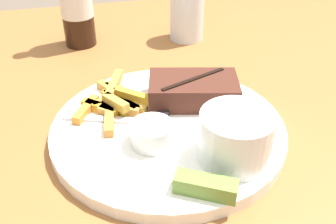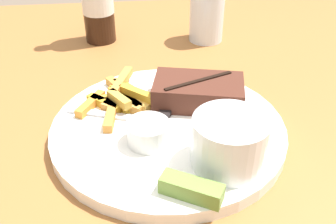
# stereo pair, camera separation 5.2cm
# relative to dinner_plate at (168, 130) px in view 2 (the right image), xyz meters

# --- Properties ---
(dining_table) EXTENTS (1.22, 1.13, 0.73)m
(dining_table) POSITION_rel_dinner_plate_xyz_m (0.00, 0.00, -0.08)
(dining_table) COLOR #935B2D
(dining_table) RESTS_ON ground_plane
(dinner_plate) EXTENTS (0.32, 0.32, 0.02)m
(dinner_plate) POSITION_rel_dinner_plate_xyz_m (0.00, 0.00, 0.00)
(dinner_plate) COLOR white
(dinner_plate) RESTS_ON dining_table
(steak_portion) EXTENTS (0.14, 0.10, 0.04)m
(steak_portion) POSITION_rel_dinner_plate_xyz_m (0.05, 0.05, 0.03)
(steak_portion) COLOR #472319
(steak_portion) RESTS_ON dinner_plate
(fries_pile) EXTENTS (0.11, 0.14, 0.02)m
(fries_pile) POSITION_rel_dinner_plate_xyz_m (-0.07, 0.06, 0.02)
(fries_pile) COLOR gold
(fries_pile) RESTS_ON dinner_plate
(coleslaw_cup) EXTENTS (0.09, 0.09, 0.06)m
(coleslaw_cup) POSITION_rel_dinner_plate_xyz_m (0.06, -0.08, 0.04)
(coleslaw_cup) COLOR white
(coleslaw_cup) RESTS_ON dinner_plate
(dipping_sauce_cup) EXTENTS (0.05, 0.05, 0.03)m
(dipping_sauce_cup) POSITION_rel_dinner_plate_xyz_m (-0.03, -0.03, 0.03)
(dipping_sauce_cup) COLOR silver
(dipping_sauce_cup) RESTS_ON dinner_plate
(pickle_spear) EXTENTS (0.07, 0.05, 0.02)m
(pickle_spear) POSITION_rel_dinner_plate_xyz_m (0.01, -0.13, 0.02)
(pickle_spear) COLOR olive
(pickle_spear) RESTS_ON dinner_plate
(fork_utensil) EXTENTS (0.13, 0.06, 0.00)m
(fork_utensil) POSITION_rel_dinner_plate_xyz_m (-0.08, 0.03, 0.01)
(fork_utensil) COLOR #B7B7BC
(fork_utensil) RESTS_ON dinner_plate
(knife_utensil) EXTENTS (0.09, 0.16, 0.01)m
(knife_utensil) POSITION_rel_dinner_plate_xyz_m (0.01, 0.04, 0.01)
(knife_utensil) COLOR #B7B7BC
(knife_utensil) RESTS_ON dinner_plate
(drinking_glass) EXTENTS (0.07, 0.07, 0.12)m
(drinking_glass) POSITION_rel_dinner_plate_xyz_m (0.11, 0.31, 0.05)
(drinking_glass) COLOR silver
(drinking_glass) RESTS_ON dining_table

